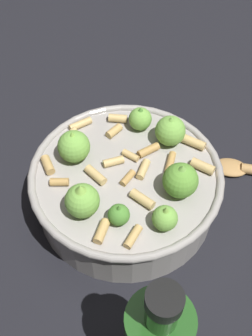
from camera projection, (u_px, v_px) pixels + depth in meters
ground_plane at (126, 202)px, 0.60m from camera, size 2.40×2.40×0.00m
cooking_pan at (126, 184)px, 0.56m from camera, size 0.26×0.26×0.12m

